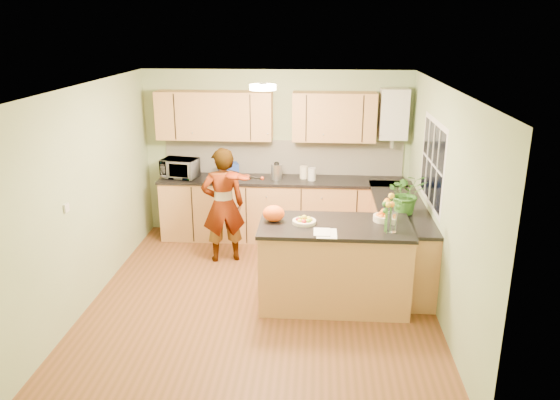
{
  "coord_description": "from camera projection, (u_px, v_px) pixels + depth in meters",
  "views": [
    {
      "loc": [
        0.63,
        -5.82,
        3.14
      ],
      "look_at": [
        0.18,
        0.5,
        1.08
      ],
      "focal_mm": 35.0,
      "sensor_mm": 36.0,
      "label": 1
    }
  ],
  "objects": [
    {
      "name": "wall_front",
      "position": [
        230.0,
        292.0,
        4.02
      ],
      "size": [
        4.0,
        0.02,
        2.5
      ],
      "primitive_type": "cube",
      "color": "#90A374",
      "rests_on": "floor"
    },
    {
      "name": "potted_plant",
      "position": [
        407.0,
        193.0,
        6.54
      ],
      "size": [
        0.49,
        0.43,
        0.51
      ],
      "primitive_type": "imported",
      "rotation": [
        0.0,
        0.0,
        0.07
      ],
      "color": "#377426",
      "rests_on": "right_counter"
    },
    {
      "name": "fruit_dish",
      "position": [
        304.0,
        220.0,
        6.15
      ],
      "size": [
        0.27,
        0.27,
        0.09
      ],
      "color": "beige",
      "rests_on": "peninsula_island"
    },
    {
      "name": "wall_right",
      "position": [
        441.0,
        203.0,
        6.01
      ],
      "size": [
        0.02,
        4.5,
        2.5
      ],
      "primitive_type": "cube",
      "color": "#90A374",
      "rests_on": "floor"
    },
    {
      "name": "microwave",
      "position": [
        180.0,
        168.0,
        8.12
      ],
      "size": [
        0.57,
        0.44,
        0.28
      ],
      "primitive_type": "imported",
      "rotation": [
        0.0,
        0.0,
        -0.19
      ],
      "color": "silver",
      "rests_on": "back_counter"
    },
    {
      "name": "wall_back",
      "position": [
        277.0,
        154.0,
        8.28
      ],
      "size": [
        4.0,
        0.02,
        2.5
      ],
      "primitive_type": "cube",
      "color": "#90A374",
      "rests_on": "floor"
    },
    {
      "name": "upper_cabinets",
      "position": [
        264.0,
        116.0,
        7.95
      ],
      "size": [
        3.2,
        0.34,
        0.7
      ],
      "color": "#B17747",
      "rests_on": "wall_back"
    },
    {
      "name": "orange_bag",
      "position": [
        274.0,
        213.0,
        6.2
      ],
      "size": [
        0.27,
        0.24,
        0.19
      ],
      "primitive_type": "ellipsoid",
      "rotation": [
        0.0,
        0.0,
        -0.12
      ],
      "color": "#FF5815",
      "rests_on": "peninsula_island"
    },
    {
      "name": "papers",
      "position": [
        327.0,
        233.0,
        5.86
      ],
      "size": [
        0.22,
        0.3,
        0.01
      ],
      "primitive_type": "cube",
      "color": "white",
      "rests_on": "peninsula_island"
    },
    {
      "name": "window_right",
      "position": [
        432.0,
        163.0,
        6.49
      ],
      "size": [
        0.01,
        1.3,
        1.05
      ],
      "color": "silver",
      "rests_on": "wall_right"
    },
    {
      "name": "orange_bowl",
      "position": [
        383.0,
        216.0,
        6.22
      ],
      "size": [
        0.23,
        0.23,
        0.14
      ],
      "color": "beige",
      "rests_on": "peninsula_island"
    },
    {
      "name": "floor",
      "position": [
        262.0,
        298.0,
        6.54
      ],
      "size": [
        4.5,
        4.5,
        0.0
      ],
      "primitive_type": "plane",
      "color": "brown",
      "rests_on": "ground"
    },
    {
      "name": "ceiling",
      "position": [
        260.0,
        87.0,
        5.76
      ],
      "size": [
        4.0,
        4.5,
        0.02
      ],
      "primitive_type": "cube",
      "color": "white",
      "rests_on": "wall_back"
    },
    {
      "name": "boiler",
      "position": [
        394.0,
        114.0,
        7.82
      ],
      "size": [
        0.4,
        0.3,
        0.86
      ],
      "color": "silver",
      "rests_on": "wall_back"
    },
    {
      "name": "ceiling_lamp",
      "position": [
        263.0,
        87.0,
        6.06
      ],
      "size": [
        0.3,
        0.3,
        0.07
      ],
      "color": "#FFEABF",
      "rests_on": "ceiling"
    },
    {
      "name": "violin",
      "position": [
        234.0,
        176.0,
        7.0
      ],
      "size": [
        0.69,
        0.6,
        0.17
      ],
      "primitive_type": null,
      "rotation": [
        0.17,
        0.0,
        -0.61
      ],
      "color": "#581505",
      "rests_on": "violinist"
    },
    {
      "name": "blue_box",
      "position": [
        228.0,
        171.0,
        8.09
      ],
      "size": [
        0.34,
        0.29,
        0.23
      ],
      "primitive_type": "cube",
      "rotation": [
        0.0,
        0.0,
        0.33
      ],
      "color": "#203B93",
      "rests_on": "back_counter"
    },
    {
      "name": "peninsula_island",
      "position": [
        334.0,
        264.0,
        6.29
      ],
      "size": [
        1.72,
        0.88,
        0.98
      ],
      "color": "#B17747",
      "rests_on": "floor"
    },
    {
      "name": "violinist",
      "position": [
        223.0,
        205.0,
        7.37
      ],
      "size": [
        0.67,
        0.53,
        1.59
      ],
      "primitive_type": "imported",
      "rotation": [
        0.0,
        0.0,
        3.43
      ],
      "color": "tan",
      "rests_on": "floor"
    },
    {
      "name": "light_switch",
      "position": [
        66.0,
        208.0,
        5.7
      ],
      "size": [
        0.02,
        0.09,
        0.09
      ],
      "primitive_type": "cube",
      "color": "silver",
      "rests_on": "wall_left"
    },
    {
      "name": "flower_vase",
      "position": [
        393.0,
        204.0,
        5.83
      ],
      "size": [
        0.26,
        0.26,
        0.48
      ],
      "rotation": [
        0.0,
        0.0,
        -0.03
      ],
      "color": "silver",
      "rests_on": "peninsula_island"
    },
    {
      "name": "jar_cream",
      "position": [
        304.0,
        172.0,
        8.09
      ],
      "size": [
        0.13,
        0.13,
        0.19
      ],
      "primitive_type": "cylinder",
      "rotation": [
        0.0,
        0.0,
        0.07
      ],
      "color": "beige",
      "rests_on": "back_counter"
    },
    {
      "name": "splashback",
      "position": [
        283.0,
        157.0,
        8.28
      ],
      "size": [
        3.6,
        0.02,
        0.52
      ],
      "primitive_type": "cube",
      "color": "white",
      "rests_on": "back_counter"
    },
    {
      "name": "right_counter",
      "position": [
        399.0,
        239.0,
        7.08
      ],
      "size": [
        0.62,
        2.24,
        0.94
      ],
      "color": "#B17747",
      "rests_on": "floor"
    },
    {
      "name": "jar_white",
      "position": [
        312.0,
        174.0,
        7.98
      ],
      "size": [
        0.14,
        0.14,
        0.19
      ],
      "primitive_type": "cylinder",
      "rotation": [
        0.0,
        0.0,
        -0.14
      ],
      "color": "silver",
      "rests_on": "back_counter"
    },
    {
      "name": "back_counter",
      "position": [
        282.0,
        209.0,
        8.23
      ],
      "size": [
        3.64,
        0.62,
        0.94
      ],
      "color": "#B17747",
      "rests_on": "floor"
    },
    {
      "name": "kettle",
      "position": [
        277.0,
        171.0,
        8.02
      ],
      "size": [
        0.17,
        0.17,
        0.31
      ],
      "rotation": [
        0.0,
        0.0,
        -0.12
      ],
      "color": "silver",
      "rests_on": "back_counter"
    },
    {
      "name": "wall_left",
      "position": [
        89.0,
        195.0,
        6.28
      ],
      "size": [
        0.02,
        4.5,
        2.5
      ],
      "primitive_type": "cube",
      "color": "#90A374",
      "rests_on": "floor"
    }
  ]
}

